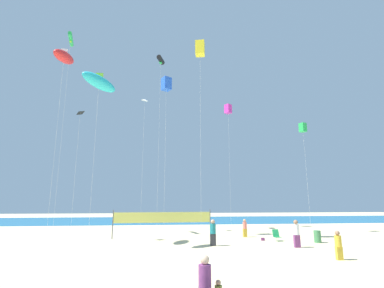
{
  "coord_description": "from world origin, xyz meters",
  "views": [
    {
      "loc": [
        -3.21,
        -17.08,
        3.14
      ],
      "look_at": [
        -0.24,
        9.84,
        8.63
      ],
      "focal_mm": 26.39,
      "sensor_mm": 36.0,
      "label": 1
    }
  ],
  "objects_px": {
    "beach_handbag": "(263,239)",
    "kite_black_tube": "(161,60)",
    "kite_red_inflatable": "(64,57)",
    "beachgoer_coral_shirt": "(245,227)",
    "trash_barrel": "(317,237)",
    "kite_yellow_box": "(200,49)",
    "kite_green_box": "(303,128)",
    "beachgoer_teal_shirt": "(213,232)",
    "beachgoer_mustard_shirt": "(338,244)",
    "kite_green_tube": "(71,40)",
    "kite_cyan_inflatable": "(99,82)",
    "folding_beach_chair": "(276,235)",
    "kite_blue_box": "(166,84)",
    "beachgoer_white_shirt": "(296,233)",
    "kite_black_diamond": "(80,114)",
    "kite_white_diamond": "(145,101)",
    "kite_magenta_box": "(228,109)",
    "mother_figure": "(205,283)"
  },
  "relations": [
    {
      "from": "kite_black_diamond",
      "to": "kite_red_inflatable",
      "type": "bearing_deg",
      "value": -120.6
    },
    {
      "from": "kite_cyan_inflatable",
      "to": "kite_white_diamond",
      "type": "distance_m",
      "value": 10.82
    },
    {
      "from": "beachgoer_teal_shirt",
      "to": "beachgoer_mustard_shirt",
      "type": "height_order",
      "value": "beachgoer_teal_shirt"
    },
    {
      "from": "beach_handbag",
      "to": "kite_blue_box",
      "type": "distance_m",
      "value": 17.02
    },
    {
      "from": "trash_barrel",
      "to": "kite_cyan_inflatable",
      "type": "height_order",
      "value": "kite_cyan_inflatable"
    },
    {
      "from": "kite_green_tube",
      "to": "kite_yellow_box",
      "type": "height_order",
      "value": "kite_green_tube"
    },
    {
      "from": "beach_handbag",
      "to": "kite_white_diamond",
      "type": "height_order",
      "value": "kite_white_diamond"
    },
    {
      "from": "beachgoer_white_shirt",
      "to": "kite_green_tube",
      "type": "bearing_deg",
      "value": 164.84
    },
    {
      "from": "kite_black_diamond",
      "to": "kite_red_inflatable",
      "type": "distance_m",
      "value": 4.76
    },
    {
      "from": "beachgoer_mustard_shirt",
      "to": "kite_yellow_box",
      "type": "bearing_deg",
      "value": -115.51
    },
    {
      "from": "mother_figure",
      "to": "beachgoer_white_shirt",
      "type": "distance_m",
      "value": 13.66
    },
    {
      "from": "trash_barrel",
      "to": "kite_yellow_box",
      "type": "bearing_deg",
      "value": 163.88
    },
    {
      "from": "mother_figure",
      "to": "beachgoer_mustard_shirt",
      "type": "relative_size",
      "value": 1.05
    },
    {
      "from": "kite_black_diamond",
      "to": "kite_white_diamond",
      "type": "bearing_deg",
      "value": 51.8
    },
    {
      "from": "kite_black_diamond",
      "to": "kite_green_box",
      "type": "relative_size",
      "value": 0.94
    },
    {
      "from": "folding_beach_chair",
      "to": "kite_green_box",
      "type": "distance_m",
      "value": 13.3
    },
    {
      "from": "beachgoer_coral_shirt",
      "to": "beachgoer_white_shirt",
      "type": "bearing_deg",
      "value": 61.78
    },
    {
      "from": "beachgoer_white_shirt",
      "to": "kite_black_diamond",
      "type": "distance_m",
      "value": 19.55
    },
    {
      "from": "beach_handbag",
      "to": "kite_cyan_inflatable",
      "type": "relative_size",
      "value": 0.02
    },
    {
      "from": "beachgoer_teal_shirt",
      "to": "beachgoer_mustard_shirt",
      "type": "relative_size",
      "value": 1.19
    },
    {
      "from": "beachgoer_teal_shirt",
      "to": "beachgoer_white_shirt",
      "type": "relative_size",
      "value": 0.99
    },
    {
      "from": "kite_cyan_inflatable",
      "to": "kite_red_inflatable",
      "type": "bearing_deg",
      "value": 150.04
    },
    {
      "from": "kite_red_inflatable",
      "to": "kite_white_diamond",
      "type": "bearing_deg",
      "value": 53.36
    },
    {
      "from": "trash_barrel",
      "to": "kite_yellow_box",
      "type": "height_order",
      "value": "kite_yellow_box"
    },
    {
      "from": "beachgoer_mustard_shirt",
      "to": "kite_yellow_box",
      "type": "relative_size",
      "value": 0.09
    },
    {
      "from": "kite_red_inflatable",
      "to": "beachgoer_coral_shirt",
      "type": "bearing_deg",
      "value": 12.01
    },
    {
      "from": "beachgoer_mustard_shirt",
      "to": "kite_green_box",
      "type": "bearing_deg",
      "value": -174.24
    },
    {
      "from": "beachgoer_mustard_shirt",
      "to": "folding_beach_chair",
      "type": "xyz_separation_m",
      "value": [
        -0.4,
        7.56,
        -0.36
      ]
    },
    {
      "from": "kite_blue_box",
      "to": "kite_yellow_box",
      "type": "bearing_deg",
      "value": -40.9
    },
    {
      "from": "beach_handbag",
      "to": "kite_black_tube",
      "type": "xyz_separation_m",
      "value": [
        -8.66,
        9.21,
        20.08
      ]
    },
    {
      "from": "beachgoer_teal_shirt",
      "to": "beachgoer_coral_shirt",
      "type": "relative_size",
      "value": 1.17
    },
    {
      "from": "beach_handbag",
      "to": "kite_green_tube",
      "type": "xyz_separation_m",
      "value": [
        -18.21,
        5.42,
        19.91
      ]
    },
    {
      "from": "beachgoer_coral_shirt",
      "to": "beachgoer_mustard_shirt",
      "type": "bearing_deg",
      "value": 56.45
    },
    {
      "from": "kite_cyan_inflatable",
      "to": "kite_blue_box",
      "type": "distance_m",
      "value": 8.74
    },
    {
      "from": "kite_black_tube",
      "to": "kite_black_diamond",
      "type": "height_order",
      "value": "kite_black_tube"
    },
    {
      "from": "beachgoer_teal_shirt",
      "to": "beachgoer_white_shirt",
      "type": "xyz_separation_m",
      "value": [
        5.64,
        -1.37,
        0.01
      ]
    },
    {
      "from": "kite_white_diamond",
      "to": "folding_beach_chair",
      "type": "bearing_deg",
      "value": -33.99
    },
    {
      "from": "kite_black_tube",
      "to": "trash_barrel",
      "type": "bearing_deg",
      "value": -40.67
    },
    {
      "from": "beachgoer_mustard_shirt",
      "to": "kite_cyan_inflatable",
      "type": "relative_size",
      "value": 0.12
    },
    {
      "from": "beach_handbag",
      "to": "kite_green_box",
      "type": "bearing_deg",
      "value": 36.68
    },
    {
      "from": "beachgoer_mustard_shirt",
      "to": "kite_red_inflatable",
      "type": "distance_m",
      "value": 23.69
    },
    {
      "from": "beachgoer_white_shirt",
      "to": "folding_beach_chair",
      "type": "xyz_separation_m",
      "value": [
        -0.09,
        3.31,
        -0.52
      ]
    },
    {
      "from": "beachgoer_teal_shirt",
      "to": "kite_green_box",
      "type": "xyz_separation_m",
      "value": [
        11.5,
        7.43,
        10.03
      ]
    },
    {
      "from": "beachgoer_coral_shirt",
      "to": "kite_magenta_box",
      "type": "distance_m",
      "value": 16.74
    },
    {
      "from": "beachgoer_coral_shirt",
      "to": "beachgoer_mustard_shirt",
      "type": "height_order",
      "value": "beachgoer_coral_shirt"
    },
    {
      "from": "beachgoer_white_shirt",
      "to": "kite_red_inflatable",
      "type": "xyz_separation_m",
      "value": [
        -17.58,
        2.7,
        13.72
      ]
    },
    {
      "from": "kite_black_tube",
      "to": "kite_yellow_box",
      "type": "bearing_deg",
      "value": -65.4
    },
    {
      "from": "kite_cyan_inflatable",
      "to": "kite_yellow_box",
      "type": "xyz_separation_m",
      "value": [
        8.15,
        3.83,
        5.46
      ]
    },
    {
      "from": "beachgoer_mustard_shirt",
      "to": "kite_white_diamond",
      "type": "distance_m",
      "value": 23.37
    },
    {
      "from": "trash_barrel",
      "to": "beachgoer_coral_shirt",
      "type": "bearing_deg",
      "value": 138.96
    }
  ]
}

